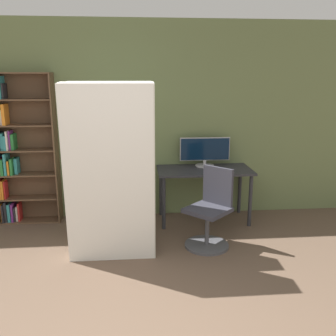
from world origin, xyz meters
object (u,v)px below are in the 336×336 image
office_chair (210,215)px  mattress_near (111,174)px  monitor (205,151)px  mattress_far (113,165)px  bookshelf (17,151)px

office_chair → mattress_near: bearing=-169.1°
monitor → mattress_far: (-1.22, -0.75, 0.00)m
mattress_far → office_chair: bearing=-10.3°
mattress_near → mattress_far: 0.42m
office_chair → monitor: bearing=83.9°
bookshelf → mattress_far: 1.53m
monitor → bookshelf: bookshelf is taller
monitor → mattress_near: (-1.22, -1.17, 0.00)m
office_chair → mattress_far: 1.28m
office_chair → bookshelf: size_ratio=0.46×
monitor → office_chair: (-0.10, -0.96, -0.57)m
mattress_near → office_chair: bearing=10.9°
office_chair → mattress_near: mattress_near is taller
mattress_near → mattress_far: bearing=90.0°
bookshelf → mattress_near: bookshelf is taller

